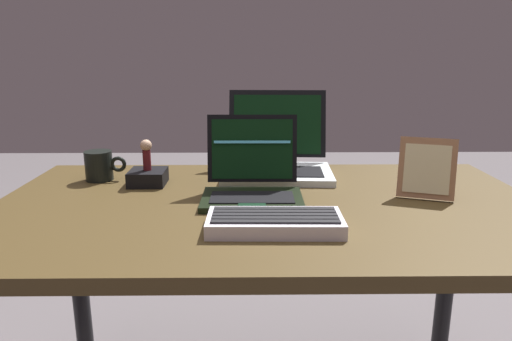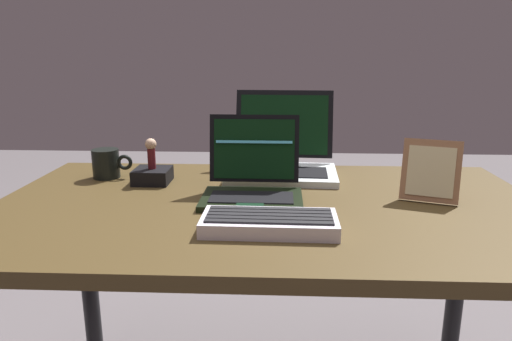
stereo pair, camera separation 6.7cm
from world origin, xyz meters
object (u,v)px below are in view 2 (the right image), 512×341
laptop_rear (282,158)px  external_keyboard (269,223)px  laptop_front (253,182)px  figurine_stand (153,176)px  photo_frame (431,171)px  coffee_mug (107,164)px  figurine (151,151)px

laptop_rear → external_keyboard: bearing=-93.8°
laptop_front → figurine_stand: laptop_front is taller
photo_frame → figurine_stand: 0.77m
laptop_front → external_keyboard: size_ratio=0.88×
figurine_stand → photo_frame: bearing=-10.3°
photo_frame → coffee_mug: size_ratio=1.29×
laptop_front → photo_frame: laptop_front is taller
laptop_front → external_keyboard: (0.05, -0.22, -0.03)m
photo_frame → figurine_stand: size_ratio=1.53×
figurine → photo_frame: bearing=-10.3°
external_keyboard → photo_frame: 0.47m
laptop_front → figurine: (-0.30, 0.14, 0.05)m
laptop_rear → figurine_stand: (-0.38, -0.12, -0.03)m
laptop_front → coffee_mug: bearing=157.8°
figurine_stand → coffee_mug: 0.16m
laptop_rear → coffee_mug: bearing=-172.3°
external_keyboard → photo_frame: size_ratio=1.86×
laptop_rear → photo_frame: laptop_rear is taller
figurine_stand → coffee_mug: coffee_mug is taller
figurine → coffee_mug: size_ratio=0.73×
external_keyboard → photo_frame: bearing=28.6°
laptop_front → figurine_stand: bearing=155.8°
laptop_rear → photo_frame: size_ratio=2.18×
photo_frame → coffee_mug: 0.93m
figurine_stand → figurine: size_ratio=1.15×
external_keyboard → photo_frame: (0.41, 0.22, 0.06)m
external_keyboard → figurine: figurine is taller
laptop_front → coffee_mug: size_ratio=2.12×
laptop_front → figurine: laptop_front is taller
laptop_rear → figurine: 0.40m
figurine_stand → figurine: bearing=90.0°
photo_frame → laptop_front: bearing=179.8°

